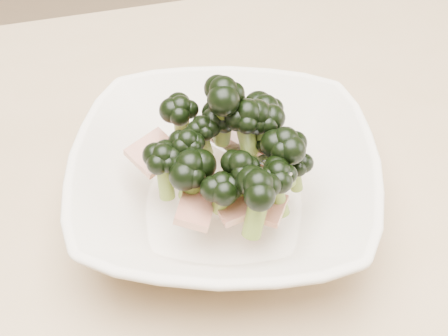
{
  "coord_description": "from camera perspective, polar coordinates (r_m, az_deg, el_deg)",
  "views": [
    {
      "loc": [
        0.0,
        -0.34,
        1.17
      ],
      "look_at": [
        0.1,
        0.03,
        0.8
      ],
      "focal_mm": 50.0,
      "sensor_mm": 36.0,
      "label": 1
    }
  ],
  "objects": [
    {
      "name": "broccoli_dish",
      "position": [
        0.54,
        0.14,
        -0.71
      ],
      "size": [
        0.33,
        0.33,
        0.13
      ],
      "color": "beige",
      "rests_on": "dining_table"
    },
    {
      "name": "dining_table",
      "position": [
        0.62,
        -8.59,
        -13.32
      ],
      "size": [
        1.2,
        0.8,
        0.75
      ],
      "color": "tan",
      "rests_on": "ground"
    }
  ]
}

